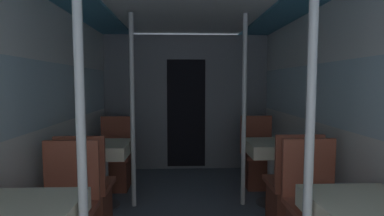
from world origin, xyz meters
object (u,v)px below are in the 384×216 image
at_px(support_pole_right_0, 310,140).
at_px(support_pole_right_1, 244,111).
at_px(support_pole_left_0, 81,142).
at_px(chair_left_near_1, 87,202).
at_px(dining_table_left_1, 103,154).
at_px(support_pole_left_1, 132,112).
at_px(chair_right_far_1, 259,165).
at_px(chair_left_far_1, 115,167).
at_px(chair_right_near_1, 291,199).
at_px(dining_table_right_1, 273,152).

distance_m(support_pole_right_0, support_pole_right_1, 1.79).
xyz_separation_m(support_pole_left_0, chair_left_near_1, (-0.35, 1.18, -0.83)).
bearing_deg(dining_table_left_1, support_pole_left_1, 0.00).
bearing_deg(dining_table_left_1, support_pole_left_0, -78.90).
height_order(support_pole_right_0, chair_right_far_1, support_pole_right_0).
height_order(support_pole_right_0, support_pole_right_1, same).
height_order(chair_left_far_1, chair_right_far_1, same).
xyz_separation_m(chair_left_far_1, chair_right_near_1, (2.01, -1.23, 0.00)).
distance_m(support_pole_right_0, dining_table_right_1, 1.90).
height_order(dining_table_left_1, support_pole_left_1, support_pole_left_1).
bearing_deg(support_pole_right_1, chair_right_near_1, -60.27).
relative_size(dining_table_right_1, support_pole_right_1, 0.34).
bearing_deg(support_pole_right_0, chair_left_far_1, 124.49).
height_order(chair_left_near_1, dining_table_right_1, chair_left_near_1).
relative_size(dining_table_left_1, chair_left_near_1, 0.77).
xyz_separation_m(chair_right_near_1, support_pole_right_1, (-0.35, 0.62, 0.83)).
bearing_deg(chair_left_near_1, chair_left_far_1, 90.00).
xyz_separation_m(support_pole_left_0, chair_right_near_1, (1.66, 1.18, -0.83)).
bearing_deg(chair_right_far_1, chair_left_far_1, 0.00).
height_order(support_pole_left_0, support_pole_right_1, same).
relative_size(chair_left_near_1, dining_table_right_1, 1.29).
xyz_separation_m(chair_left_near_1, support_pole_right_1, (1.66, 0.62, 0.83)).
relative_size(chair_right_far_1, support_pole_right_1, 0.44).
height_order(chair_right_far_1, support_pole_right_1, support_pole_right_1).
height_order(chair_left_near_1, chair_right_far_1, same).
bearing_deg(chair_right_far_1, chair_right_near_1, 90.00).
height_order(chair_left_near_1, support_pole_right_0, support_pole_right_0).
bearing_deg(chair_left_far_1, dining_table_right_1, 162.94).
height_order(support_pole_left_0, chair_right_far_1, support_pole_left_0).
bearing_deg(chair_right_far_1, chair_left_near_1, 31.54).
bearing_deg(dining_table_left_1, dining_table_right_1, 0.00).
relative_size(chair_right_near_1, chair_right_far_1, 1.00).
distance_m(support_pole_right_0, chair_right_near_1, 1.48).
height_order(support_pole_left_1, dining_table_right_1, support_pole_left_1).
bearing_deg(support_pole_left_0, dining_table_right_1, 47.30).
xyz_separation_m(chair_left_near_1, dining_table_right_1, (2.01, 0.62, 0.33)).
bearing_deg(dining_table_left_1, chair_right_near_1, -17.06).
bearing_deg(dining_table_right_1, support_pole_right_0, -101.10).
relative_size(chair_left_far_1, support_pole_left_1, 0.44).
distance_m(chair_left_near_1, chair_right_far_1, 2.36).
bearing_deg(chair_right_near_1, chair_right_far_1, 90.00).
bearing_deg(chair_right_near_1, support_pole_right_1, 119.73).
distance_m(support_pole_left_1, support_pole_right_0, 2.22).
bearing_deg(support_pole_right_1, dining_table_right_1, 0.00).
xyz_separation_m(support_pole_right_0, chair_right_far_1, (0.35, 2.41, -0.83)).
bearing_deg(chair_right_near_1, chair_left_near_1, 180.00).
bearing_deg(support_pole_right_0, chair_right_near_1, 73.37).
xyz_separation_m(dining_table_left_1, chair_right_near_1, (2.01, -0.62, -0.33)).
height_order(support_pole_left_1, support_pole_right_1, same).
relative_size(support_pole_left_0, support_pole_left_1, 1.00).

